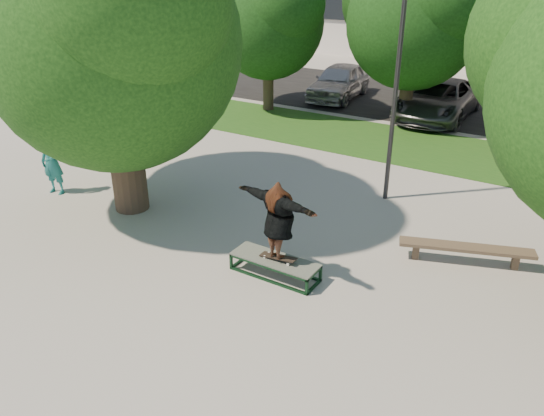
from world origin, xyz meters
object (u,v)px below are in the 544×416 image
Objects in this scene: car_dark at (432,98)px; lamppost at (397,78)px; bench at (466,249)px; car_grey at (439,99)px; tree_left at (110,24)px; car_silver_a at (339,81)px; grind_box at (275,267)px; bystander at (52,162)px.

lamppost is at bearing -73.69° from car_dark.
car_grey reaches higher than bench.
car_dark is (3.79, 12.67, -3.72)m from tree_left.
car_silver_a is 1.05× the size of car_dark.
tree_left is 3.95× the size of grind_box.
car_silver_a is 4.42m from car_dark.
grind_box is 13.56m from car_dark.
car_grey is (0.34, -0.26, 0.03)m from car_dark.
bench is 11.78m from car_dark.
car_silver_a is (-8.48, 11.63, 0.42)m from bench.
car_silver_a is at bearing 110.95° from grind_box.
car_grey reaches higher than grind_box.
tree_left reaches higher than bench.
lamppost is at bearing 36.42° from tree_left.
bench is 14.40m from car_silver_a.
lamppost is 9.22m from car_dark.
car_silver_a is (-5.40, 14.10, 0.58)m from grind_box.
grind_box is at bearing -161.10° from bench.
tree_left is 2.69× the size of bench.
car_dark is 0.43m from car_grey.
tree_left is at bearing -0.06° from bystander.
tree_left is 13.59m from car_grey.
grind_box is 15.11m from car_silver_a.
bench is at bearing -41.10° from lamppost.
bystander is 0.34× the size of car_grey.
lamppost is 3.39× the size of grind_box.
grind_box is at bearing -74.89° from car_silver_a.
grind_box is at bearing -14.48° from bystander.
tree_left is 6.70m from lamppost.
lamppost is 2.31× the size of bench.
bystander reaches higher than grind_box.
lamppost is at bearing 119.04° from bench.
car_grey is at bearing 97.77° from lamppost.
lamppost reaches higher than car_dark.
tree_left is at bearing -143.58° from lamppost.
car_silver_a reaches higher than grind_box.
lamppost is 3.43× the size of bystander.
car_dark is (-4.11, 11.04, 0.36)m from bench.
car_dark is (6.13, 13.14, -0.19)m from bystander.
car_grey is at bearing 89.41° from bench.
car_dark is (4.38, -0.59, -0.06)m from car_silver_a.
lamppost reaches higher than car_silver_a.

